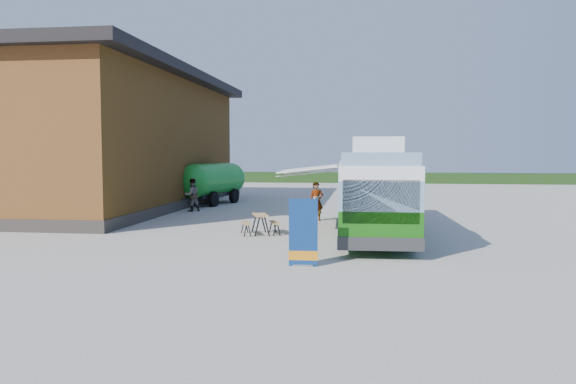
# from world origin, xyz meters

# --- Properties ---
(ground) EXTENTS (100.00, 100.00, 0.00)m
(ground) POSITION_xyz_m (0.00, 0.00, 0.00)
(ground) COLOR #BCB7AD
(ground) RESTS_ON ground
(barn) EXTENTS (9.60, 21.20, 7.50)m
(barn) POSITION_xyz_m (-10.50, 10.00, 3.59)
(barn) COLOR brown
(barn) RESTS_ON ground
(hedge) EXTENTS (40.00, 3.00, 1.00)m
(hedge) POSITION_xyz_m (8.00, 38.00, 0.50)
(hedge) COLOR #264419
(hedge) RESTS_ON ground
(bus) EXTENTS (2.85, 11.50, 3.51)m
(bus) POSITION_xyz_m (3.38, 1.70, 1.68)
(bus) COLOR #1E7713
(bus) RESTS_ON ground
(awning) EXTENTS (2.49, 3.89, 0.49)m
(awning) POSITION_xyz_m (1.25, 1.91, 2.57)
(awning) COLOR white
(awning) RESTS_ON ground
(banner) EXTENTS (0.79, 0.20, 1.81)m
(banner) POSITION_xyz_m (1.52, -4.94, 0.74)
(banner) COLOR navy
(banner) RESTS_ON ground
(picnic_table) EXTENTS (1.61, 1.52, 0.75)m
(picnic_table) POSITION_xyz_m (-0.68, 0.65, 0.56)
(picnic_table) COLOR tan
(picnic_table) RESTS_ON ground
(person_a) EXTENTS (0.73, 0.58, 1.73)m
(person_a) POSITION_xyz_m (1.03, 5.14, 0.87)
(person_a) COLOR #999999
(person_a) RESTS_ON ground
(person_b) EXTENTS (1.04, 1.01, 1.69)m
(person_b) POSITION_xyz_m (-5.70, 8.34, 0.85)
(person_b) COLOR #999999
(person_b) RESTS_ON ground
(slurry_tanker) EXTENTS (2.95, 6.38, 2.41)m
(slurry_tanker) POSITION_xyz_m (-5.70, 12.34, 1.39)
(slurry_tanker) COLOR #1A912A
(slurry_tanker) RESTS_ON ground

